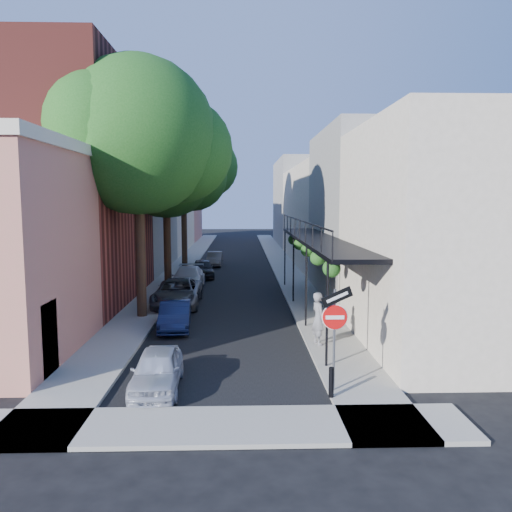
{
  "coord_description": "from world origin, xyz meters",
  "views": [
    {
      "loc": [
        0.66,
        -12.03,
        5.26
      ],
      "look_at": [
        1.31,
        9.93,
        2.8
      ],
      "focal_mm": 35.0,
      "sensor_mm": 36.0,
      "label": 1
    }
  ],
  "objects": [
    {
      "name": "road_surface",
      "position": [
        0.0,
        30.0,
        0.01
      ],
      "size": [
        6.0,
        64.0,
        0.01
      ],
      "primitive_type": "cube",
      "color": "black",
      "rests_on": "ground"
    },
    {
      "name": "buildings_right",
      "position": [
        8.99,
        29.49,
        4.42
      ],
      "size": [
        9.8,
        55.0,
        10.0
      ],
      "color": "beige",
      "rests_on": "ground"
    },
    {
      "name": "parked_car_a",
      "position": [
        -1.71,
        1.5,
        0.56
      ],
      "size": [
        1.43,
        3.31,
        1.11
      ],
      "primitive_type": "imported",
      "rotation": [
        0.0,
        0.0,
        0.04
      ],
      "color": "#ACB1BF",
      "rests_on": "ground"
    },
    {
      "name": "parked_car_b",
      "position": [
        -2.07,
        8.08,
        0.57
      ],
      "size": [
        1.47,
        3.56,
        1.15
      ],
      "primitive_type": "imported",
      "rotation": [
        0.0,
        0.0,
        0.08
      ],
      "color": "#111837",
      "rests_on": "ground"
    },
    {
      "name": "sidewalk_left",
      "position": [
        -4.0,
        30.0,
        0.06
      ],
      "size": [
        2.0,
        64.0,
        0.12
      ],
      "primitive_type": "cube",
      "color": "gray",
      "rests_on": "ground"
    },
    {
      "name": "parked_car_d",
      "position": [
        -2.54,
        17.48,
        0.65
      ],
      "size": [
        1.83,
        4.47,
        1.3
      ],
      "primitive_type": "imported",
      "rotation": [
        0.0,
        0.0,
        -0.0
      ],
      "color": "silver",
      "rests_on": "ground"
    },
    {
      "name": "parked_car_f",
      "position": [
        -1.5,
        28.0,
        0.56
      ],
      "size": [
        1.24,
        3.4,
        1.11
      ],
      "primitive_type": "imported",
      "rotation": [
        0.0,
        0.0,
        -0.02
      ],
      "color": "#6B615A",
      "rests_on": "ground"
    },
    {
      "name": "sidewalk_cross",
      "position": [
        0.0,
        -1.0,
        0.06
      ],
      "size": [
        12.0,
        2.0,
        0.12
      ],
      "primitive_type": "cube",
      "color": "gray",
      "rests_on": "ground"
    },
    {
      "name": "oak_near",
      "position": [
        -3.37,
        10.26,
        7.88
      ],
      "size": [
        7.48,
        6.8,
        11.42
      ],
      "color": "black",
      "rests_on": "ground"
    },
    {
      "name": "oak_mid",
      "position": [
        -3.42,
        18.23,
        7.06
      ],
      "size": [
        6.6,
        6.0,
        10.2
      ],
      "color": "black",
      "rests_on": "ground"
    },
    {
      "name": "ground",
      "position": [
        0.0,
        0.0,
        0.0
      ],
      "size": [
        160.0,
        160.0,
        0.0
      ],
      "primitive_type": "plane",
      "color": "black",
      "rests_on": "ground"
    },
    {
      "name": "parked_car_c",
      "position": [
        -2.52,
        12.53,
        0.67
      ],
      "size": [
        2.25,
        4.84,
        1.34
      ],
      "primitive_type": "imported",
      "rotation": [
        0.0,
        0.0,
        0.01
      ],
      "color": "#4E5055",
      "rests_on": "ground"
    },
    {
      "name": "buildings_left",
      "position": [
        -9.3,
        28.76,
        4.94
      ],
      "size": [
        10.1,
        59.1,
        12.0
      ],
      "color": "#B7745E",
      "rests_on": "ground"
    },
    {
      "name": "sidewalk_right",
      "position": [
        4.0,
        30.0,
        0.06
      ],
      "size": [
        2.0,
        64.0,
        0.12
      ],
      "primitive_type": "cube",
      "color": "gray",
      "rests_on": "ground"
    },
    {
      "name": "parked_car_e",
      "position": [
        -1.98,
        21.83,
        0.62
      ],
      "size": [
        1.84,
        3.78,
        1.24
      ],
      "primitive_type": "imported",
      "rotation": [
        0.0,
        0.0,
        0.11
      ],
      "color": "black",
      "rests_on": "ground"
    },
    {
      "name": "bollard",
      "position": [
        3.0,
        0.5,
        0.52
      ],
      "size": [
        0.14,
        0.14,
        0.8
      ],
      "primitive_type": "cylinder",
      "color": "black",
      "rests_on": "sidewalk_right"
    },
    {
      "name": "oak_far",
      "position": [
        -3.35,
        27.27,
        8.26
      ],
      "size": [
        7.7,
        7.0,
        11.9
      ],
      "color": "black",
      "rests_on": "ground"
    },
    {
      "name": "sign_post",
      "position": [
        3.16,
        0.97,
        2.04
      ],
      "size": [
        0.89,
        0.17,
        2.99
      ],
      "color": "#595B60",
      "rests_on": "ground"
    },
    {
      "name": "pedestrian",
      "position": [
        3.4,
        5.35,
        1.06
      ],
      "size": [
        0.64,
        0.79,
        1.89
      ],
      "primitive_type": "imported",
      "rotation": [
        0.0,
        0.0,
        1.88
      ],
      "color": "slate",
      "rests_on": "sidewalk_right"
    }
  ]
}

